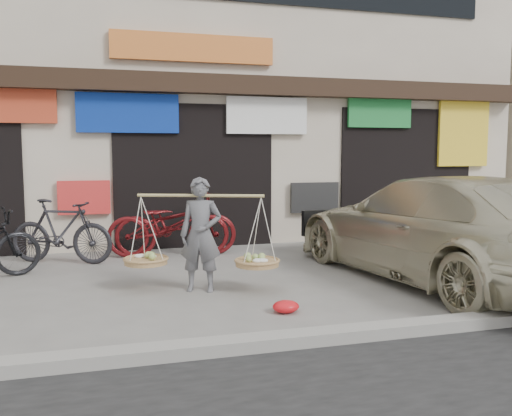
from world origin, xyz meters
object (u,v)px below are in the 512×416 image
object	(u,v)px
bike_2	(176,224)
bike_3	(169,225)
suv	(437,228)
bike_1	(61,231)
street_vendor	(201,240)

from	to	relation	value
bike_2	bike_3	size ratio (longest dim) A/B	1.00
suv	bike_2	bearing A→B (deg)	-47.30
bike_2	bike_3	xyz separation A→B (m)	(-0.13, 0.00, 0.00)
bike_2	suv	distance (m)	4.34
bike_1	bike_3	size ratio (longest dim) A/B	0.83
bike_2	bike_3	distance (m)	0.13
bike_1	bike_3	bearing A→B (deg)	-59.99
street_vendor	bike_1	distance (m)	3.01
street_vendor	bike_2	distance (m)	2.51
bike_1	bike_3	distance (m)	1.76
bike_1	suv	world-z (taller)	suv
bike_1	street_vendor	bearing A→B (deg)	-116.44
suv	bike_3	bearing A→B (deg)	-46.22
bike_1	suv	bearing A→B (deg)	-92.04
bike_2	suv	size ratio (longest dim) A/B	0.39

